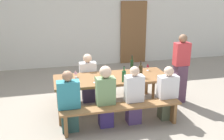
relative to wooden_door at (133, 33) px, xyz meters
The scene contains 18 objects.
ground_plane 3.98m from the wooden_door, 114.84° to the right, with size 24.00×24.00×0.00m, color gray.
back_wall 1.71m from the wooden_door, behind, with size 14.00×0.20×3.20m, color silver.
wooden_door is the anchor object (origin of this frame).
tasting_table 3.86m from the wooden_door, 114.84° to the right, with size 2.34×0.88×0.75m.
bench_near 4.58m from the wooden_door, 110.89° to the right, with size 2.24×0.30×0.45m.
bench_far 3.26m from the wooden_door, 120.46° to the right, with size 2.24×0.30×0.45m.
wine_bottle_0 3.29m from the wooden_door, 108.91° to the right, with size 0.07×0.07×0.33m.
wine_bottle_1 4.08m from the wooden_door, 110.92° to the right, with size 0.08×0.08×0.32m.
wine_bottle_2 3.76m from the wooden_door, 106.11° to the right, with size 0.08×0.08×0.33m.
wine_glass_0 4.25m from the wooden_door, 118.34° to the right, with size 0.07×0.07×0.16m.
wine_glass_1 3.33m from the wooden_door, 102.87° to the right, with size 0.06×0.06×0.16m.
wine_glass_2 4.07m from the wooden_door, 125.08° to the right, with size 0.08×0.08×0.15m.
seated_guest_near_0 4.84m from the wooden_door, 122.00° to the right, with size 0.39×0.24×1.14m.
seated_guest_near_1 4.52m from the wooden_door, 114.75° to the right, with size 0.34×0.24×1.17m.
seated_guest_near_2 4.32m from the wooden_door, 108.11° to the right, with size 0.34×0.24×1.13m.
seated_guest_near_3 4.17m from the wooden_door, 99.05° to the right, with size 0.38×0.24×1.08m.
seated_guest_far_0 3.57m from the wooden_door, 124.96° to the right, with size 0.36×0.24×1.12m.
standing_host 3.40m from the wooden_door, 90.37° to the right, with size 0.33×0.24×1.55m.
Camera 1 is at (-1.19, -4.82, 2.46)m, focal length 41.18 mm.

